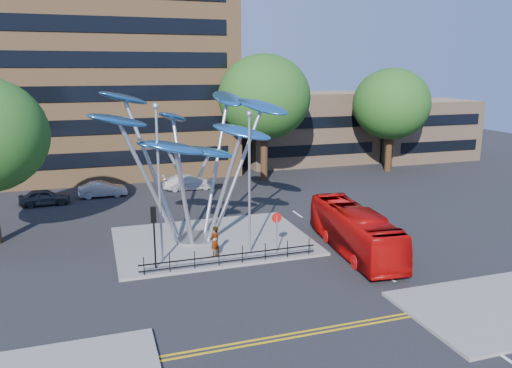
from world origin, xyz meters
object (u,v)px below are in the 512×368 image
object	(u,v)px
red_bus	(354,230)
parked_car_right	(188,182)
traffic_light_island	(154,224)
leaf_sculpture	(191,133)
street_lamp_right	(249,170)
parked_car_left	(44,197)
tree_far	(391,104)
street_lamp_left	(159,170)
tree_right	(264,97)
no_entry_sign_island	(277,226)
parked_car_mid	(103,189)
pedestrian	(215,242)

from	to	relation	value
red_bus	parked_car_right	size ratio (longest dim) A/B	2.10
traffic_light_island	parked_car_right	bearing A→B (deg)	73.95
leaf_sculpture	traffic_light_island	world-z (taller)	leaf_sculpture
street_lamp_right	parked_car_left	distance (m)	20.45
leaf_sculpture	tree_far	bearing A→B (deg)	32.48
street_lamp_left	parked_car_right	distance (m)	18.28
tree_right	street_lamp_left	bearing A→B (deg)	-124.05
traffic_light_island	tree_right	bearing A→B (deg)	56.31
no_entry_sign_island	red_bus	world-z (taller)	red_bus
tree_right	parked_car_mid	world-z (taller)	tree_right
tree_far	parked_car_right	world-z (taller)	tree_far
tree_right	leaf_sculpture	world-z (taller)	tree_right
traffic_light_island	parked_car_right	world-z (taller)	traffic_light_island
parked_car_right	tree_right	bearing A→B (deg)	-76.32
tree_far	street_lamp_left	xyz separation A→B (m)	(-26.50, -18.50, -1.75)
traffic_light_island	parked_car_right	xyz separation A→B (m)	(5.19, 18.03, -1.95)
street_lamp_left	pedestrian	bearing A→B (deg)	-7.67
tree_far	traffic_light_island	xyz separation A→B (m)	(-27.00, -19.50, -4.49)
no_entry_sign_island	parked_car_right	xyz separation A→B (m)	(-1.81, 18.01, -1.15)
leaf_sculpture	street_lamp_right	distance (m)	4.83
no_entry_sign_island	parked_car_mid	bearing A→B (deg)	117.86
red_bus	parked_car_mid	bearing A→B (deg)	132.59
street_lamp_right	no_entry_sign_island	distance (m)	3.64
red_bus	parked_car_left	bearing A→B (deg)	142.65
no_entry_sign_island	parked_car_mid	size ratio (longest dim) A/B	0.62
traffic_light_island	red_bus	xyz separation A→B (m)	(11.60, -0.85, -1.28)
no_entry_sign_island	pedestrian	bearing A→B (deg)	170.62
leaf_sculpture	parked_car_mid	distance (m)	15.64
tree_right	parked_car_left	bearing A→B (deg)	-170.67
leaf_sculpture	street_lamp_right	bearing A→B (deg)	-55.09
tree_right	pedestrian	bearing A→B (deg)	-116.82
traffic_light_island	pedestrian	size ratio (longest dim) A/B	1.89
parked_car_left	parked_car_mid	distance (m)	4.69
tree_far	tree_right	bearing A→B (deg)	-180.00
no_entry_sign_island	parked_car_left	world-z (taller)	no_entry_sign_island
traffic_light_island	no_entry_sign_island	xyz separation A→B (m)	(7.00, 0.02, -0.80)
pedestrian	parked_car_right	xyz separation A→B (m)	(1.74, 17.43, -0.39)
no_entry_sign_island	parked_car_left	bearing A→B (deg)	130.31
parked_car_left	parked_car_right	distance (m)	12.09
traffic_light_island	parked_car_left	distance (m)	17.71
tree_right	pedestrian	world-z (taller)	tree_right
leaf_sculpture	parked_car_left	xyz separation A→B (m)	(-9.70, 12.07, -6.21)
tree_far	leaf_sculpture	xyz separation A→B (m)	(-24.07, -15.32, -0.23)
red_bus	parked_car_mid	distance (m)	23.06
tree_far	street_lamp_right	world-z (taller)	tree_far
street_lamp_left	parked_car_left	distance (m)	17.54
tree_right	red_bus	distance (m)	21.47
parked_car_right	red_bus	bearing A→B (deg)	-158.21
street_lamp_right	red_bus	bearing A→B (deg)	-12.48
red_bus	pedestrian	bearing A→B (deg)	175.49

